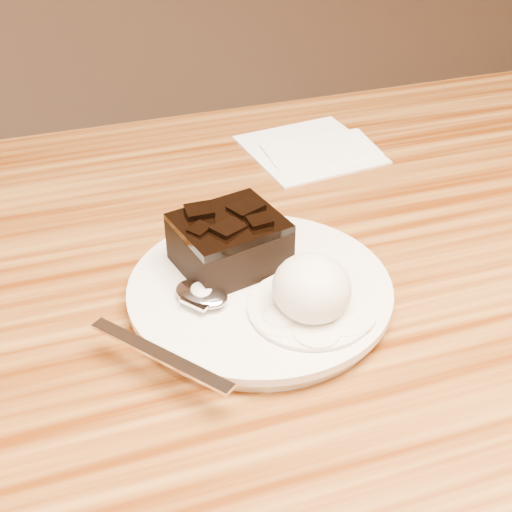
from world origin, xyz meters
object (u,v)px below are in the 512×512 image
object	(u,v)px
plate	(260,293)
napkin	(310,149)
spoon	(202,295)
ice_cream_scoop	(312,288)
brownie	(229,245)

from	to	relation	value
plate	napkin	distance (m)	0.28
plate	spoon	world-z (taller)	spoon
ice_cream_scoop	napkin	xyz separation A→B (m)	(0.12, 0.29, -0.04)
plate	ice_cream_scoop	xyz separation A→B (m)	(0.03, -0.04, 0.03)
brownie	plate	bearing A→B (deg)	-66.84
brownie	ice_cream_scoop	distance (m)	0.09
ice_cream_scoop	napkin	size ratio (longest dim) A/B	0.47
napkin	spoon	bearing A→B (deg)	-127.96
spoon	brownie	bearing A→B (deg)	11.09
brownie	spoon	xyz separation A→B (m)	(-0.04, -0.04, -0.01)
spoon	napkin	xyz separation A→B (m)	(0.19, 0.25, -0.02)
brownie	spoon	distance (m)	0.06
plate	brownie	world-z (taller)	brownie
spoon	napkin	size ratio (longest dim) A/B	1.35
brownie	spoon	bearing A→B (deg)	-131.38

